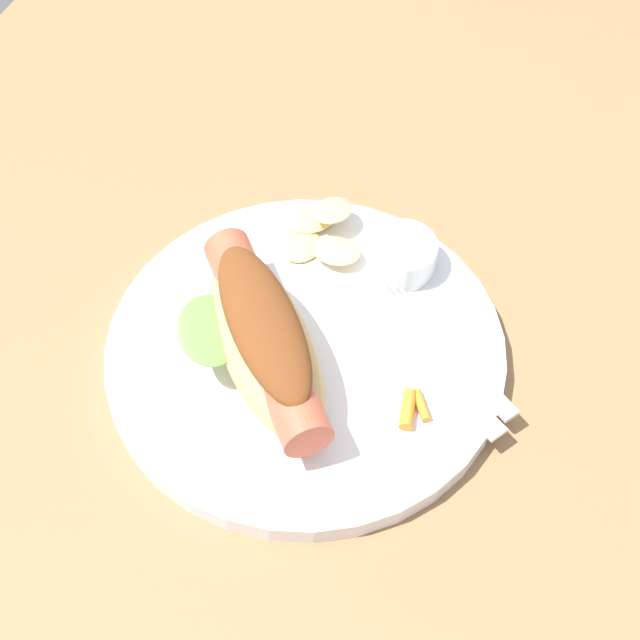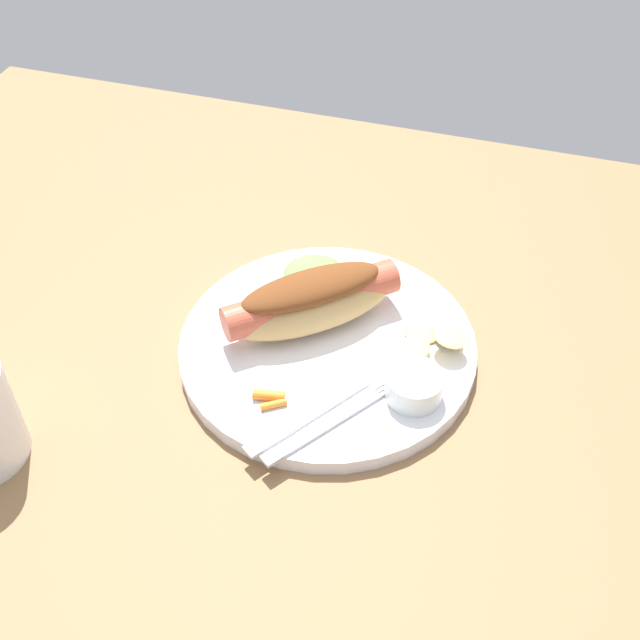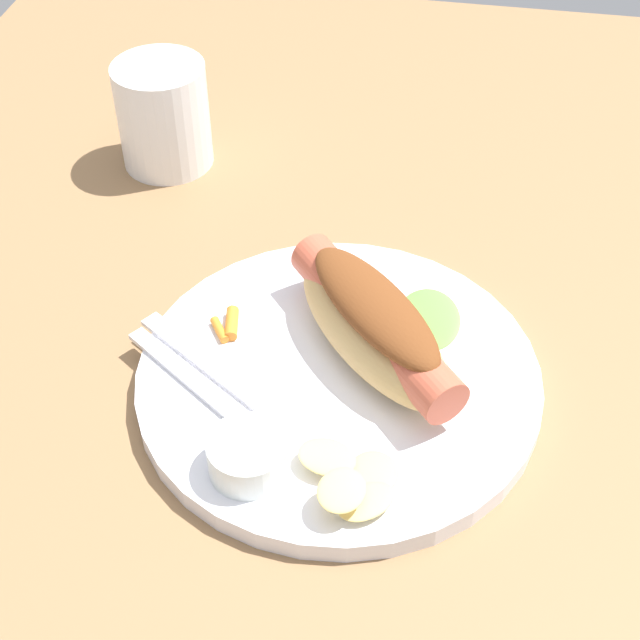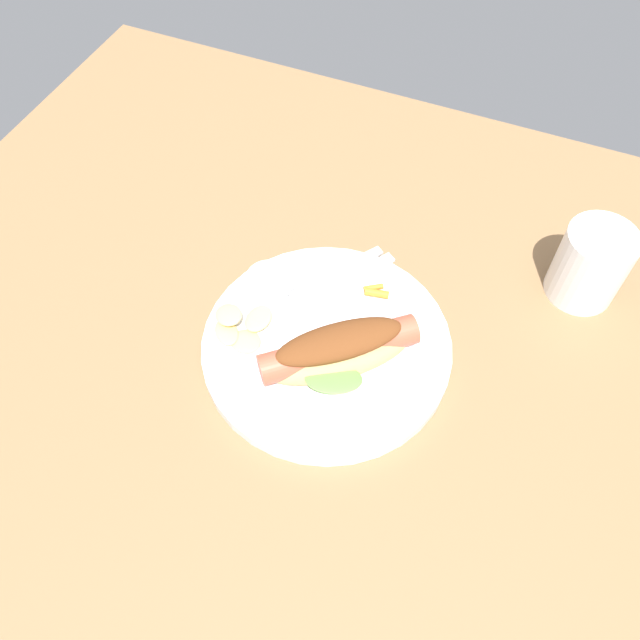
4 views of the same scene
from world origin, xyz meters
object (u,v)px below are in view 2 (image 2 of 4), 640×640
Objects in this scene: knife at (310,414)px; chips_pile at (432,338)px; hot_dog at (316,301)px; fork at (334,419)px; plate at (328,347)px; sauce_ramekin at (414,386)px; carrot_garnish at (269,398)px.

chips_pile reaches higher than knife.
fork is at bearing -106.38° from hot_dog.
plate is 9.69cm from fork.
fork reaches higher than plate.
sauce_ramekin is 6.65cm from chips_pile.
fork is (3.27, -9.07, 1.00)cm from plate.
plate is 4.58cm from hot_dog.
plate is at bearing 71.62° from carrot_garnish.
knife is (-2.20, 0.01, -0.02)cm from fork.
chips_pile is at bearing 86.97° from sauce_ramekin.
chips_pile is (9.53, 2.41, 1.69)cm from plate.
carrot_garnish is (-12.39, -11.00, -0.46)cm from chips_pile.
carrot_garnish is at bearing -138.40° from chips_pile.
carrot_garnish reaches higher than plate.
hot_dog reaches higher than carrot_garnish.
hot_dog reaches higher than fork.
knife is at bearing 125.12° from fork.
chips_pile reaches higher than fork.
carrot_garnish is at bearing -108.38° from plate.
hot_dog is 12.77cm from sauce_ramekin.
hot_dog reaches higher than plate.
plate is 1.72× the size of hot_dog.
plate is 2.12× the size of knife.
chips_pile is at bearing -2.55° from knife.
hot_dog is 2.29× the size of chips_pile.
carrot_garnish is at bearing -136.38° from hot_dog.
sauce_ramekin reaches higher than chips_pile.
knife is (2.86, -11.18, -2.67)cm from hot_dog.
plate is at bearing 55.20° from fork.
hot_dog is at bearing 59.70° from fork.
plate is 5.50× the size of sauce_ramekin.
sauce_ramekin is 1.73× the size of carrot_garnish.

